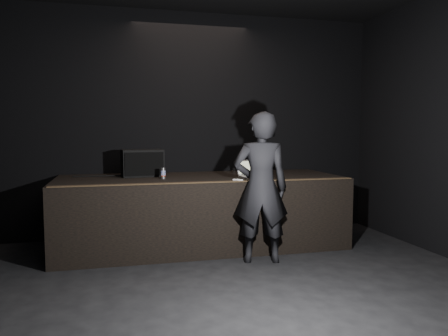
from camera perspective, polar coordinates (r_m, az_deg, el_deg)
name	(u,v)px	position (r m, az deg, el deg)	size (l,w,h in m)	color
ground	(262,327)	(3.94, 5.00, -20.04)	(7.00, 7.00, 0.00)	black
room_walls	(264,86)	(3.59, 5.25, 10.67)	(6.10, 7.10, 3.52)	black
stage_riser	(201,211)	(6.32, -3.06, -5.64)	(4.00, 1.50, 1.00)	black
riser_lip	(211,182)	(5.56, -1.70, -1.83)	(3.92, 0.10, 0.01)	brown
stage_monitor	(142,163)	(6.40, -10.63, 0.66)	(0.61, 0.47, 0.38)	black
cable	(104,176)	(6.51, -15.45, -0.99)	(0.02, 0.02, 0.85)	black
laptop	(251,172)	(6.28, 3.49, -0.54)	(0.36, 0.33, 0.23)	silver
beer_can	(163,173)	(6.00, -7.95, -0.69)	(0.06, 0.06, 0.15)	silver
plastic_cup	(235,171)	(6.54, 1.48, -0.41)	(0.08, 0.08, 0.10)	white
wii_remote	(238,180)	(5.70, 1.83, -1.59)	(0.03, 0.14, 0.03)	white
person	(261,188)	(5.49, 4.82, -2.57)	(0.69, 0.45, 1.89)	black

